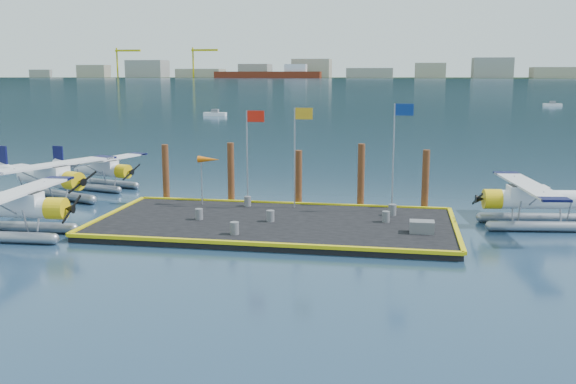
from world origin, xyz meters
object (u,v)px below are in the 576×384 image
object	(u,v)px
flagpole_blue	(397,141)
piling_2	(299,180)
flagpole_yellow	(298,142)
drum_1	(270,216)
seaplane_b	(49,180)
flagpole_red	(250,143)
drum_3	(234,228)
drum_5	(248,201)
piling_1	(231,175)
seaplane_c	(101,171)
piling_0	(166,174)
drum_0	(199,214)
drum_4	(392,210)
seaplane_d	(534,202)
piling_4	(425,182)
crate	(422,227)
seaplane_a	(14,210)
piling_3	(361,178)
drum_2	(386,217)
windsock	(208,161)

from	to	relation	value
flagpole_blue	piling_2	xyz separation A→B (m)	(-6.20, 1.60, -2.79)
flagpole_yellow	drum_1	bearing A→B (deg)	-103.22
seaplane_b	piling_2	bearing A→B (deg)	116.33
flagpole_red	drum_3	bearing A→B (deg)	-83.59
drum_5	piling_1	bearing A→B (deg)	132.16
seaplane_c	piling_0	distance (m)	8.20
drum_0	drum_5	bearing A→B (deg)	65.74
seaplane_b	drum_4	distance (m)	23.02
seaplane_d	piling_4	distance (m)	6.55
drum_0	crate	bearing A→B (deg)	-4.27
seaplane_a	flagpole_yellow	xyz separation A→B (m)	(13.98, 8.32, 3.03)
drum_5	piling_4	distance (m)	11.19
flagpole_red	flagpole_yellow	distance (m)	3.00
seaplane_a	drum_1	size ratio (longest dim) A/B	15.02
drum_1	flagpole_blue	world-z (taller)	flagpole_blue
drum_5	seaplane_b	bearing A→B (deg)	177.68
drum_4	drum_5	bearing A→B (deg)	173.02
piling_3	drum_3	bearing A→B (deg)	-124.41
seaplane_c	drum_3	world-z (taller)	seaplane_c
drum_2	piling_4	bearing A→B (deg)	63.42
drum_2	drum_0	bearing A→B (deg)	-173.29
seaplane_d	crate	distance (m)	7.56
piling_0	seaplane_a	bearing A→B (deg)	-115.73
seaplane_d	drum_1	bearing A→B (deg)	93.90
piling_0	piling_3	xyz separation A→B (m)	(13.00, 0.00, 0.15)
drum_5	piling_0	distance (m)	6.36
seaplane_c	drum_3	xyz separation A→B (m)	(13.86, -13.22, -0.60)
piling_2	drum_1	bearing A→B (deg)	-97.46
flagpole_red	piling_3	bearing A→B (deg)	13.25
drum_5	piling_1	distance (m)	2.64
drum_1	drum_2	size ratio (longest dim) A/B	1.04
drum_3	flagpole_yellow	xyz separation A→B (m)	(2.19, 7.15, 3.78)
drum_4	piling_0	bearing A→B (deg)	169.57
seaplane_d	piling_1	distance (m)	18.67
drum_3	drum_5	bearing A→B (deg)	98.07
drum_1	piling_0	distance (m)	10.05
piling_1	seaplane_b	bearing A→B (deg)	-174.93
crate	piling_2	xyz separation A→B (m)	(-7.65, 6.73, 1.18)
flagpole_yellow	piling_4	world-z (taller)	flagpole_yellow
drum_2	crate	xyz separation A→B (m)	(1.93, -2.18, 0.01)
seaplane_a	piling_1	world-z (taller)	piling_1
seaplane_c	flagpole_blue	size ratio (longest dim) A/B	1.32
flagpole_yellow	piling_0	distance (m)	9.67
drum_5	windsock	xyz separation A→B (m)	(-2.53, 0.06, 2.52)
seaplane_a	piling_3	distance (m)	20.37
flagpole_yellow	seaplane_c	bearing A→B (deg)	159.27
flagpole_yellow	piling_4	distance (m)	8.35
piling_4	crate	bearing A→B (deg)	-93.01
seaplane_c	drum_4	world-z (taller)	seaplane_c
seaplane_c	flagpole_yellow	bearing A→B (deg)	85.55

